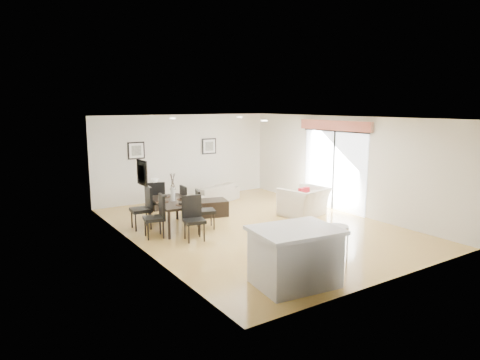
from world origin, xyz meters
TOP-DOWN VIEW (x-y plane):
  - ground at (0.00, 0.00)m, footprint 8.00×8.00m
  - wall_back at (0.00, 4.00)m, footprint 6.00×0.04m
  - wall_front at (0.00, -4.00)m, footprint 6.00×0.04m
  - wall_left at (-3.00, 0.00)m, footprint 0.04×8.00m
  - wall_right at (3.00, 0.00)m, footprint 0.04×8.00m
  - ceiling at (0.00, 0.00)m, footprint 6.00×8.00m
  - sofa at (0.37, 2.91)m, footprint 2.12×1.42m
  - armchair at (1.74, 0.16)m, footprint 1.40×1.29m
  - courtyard_plant_a at (5.80, -0.80)m, footprint 0.60×0.53m
  - courtyard_plant_b at (5.67, 0.77)m, footprint 0.42×0.42m
  - dining_table at (-1.79, 0.96)m, footprint 1.00×1.75m
  - dining_chair_wnear at (-2.38, 0.53)m, footprint 0.52×0.52m
  - dining_chair_wfar at (-2.37, 1.37)m, footprint 0.51×0.51m
  - dining_chair_enear at (-1.20, 0.57)m, footprint 0.55×0.55m
  - dining_chair_efar at (-1.20, 1.39)m, footprint 0.46×0.46m
  - dining_chair_head at (-1.77, -0.07)m, footprint 0.53×0.53m
  - dining_chair_foot at (-1.81, 1.99)m, footprint 0.56×0.56m
  - vase at (-1.79, 0.96)m, footprint 0.88×1.35m
  - coffee_table at (-0.50, 1.60)m, footprint 1.20×0.90m
  - side_table at (-1.42, 3.02)m, footprint 0.50×0.50m
  - table_lamp at (-1.42, 3.02)m, footprint 0.20×0.20m
  - cushion at (1.63, 0.05)m, footprint 0.38×0.18m
  - kitchen_island at (-1.47, -3.23)m, footprint 1.53×1.24m
  - bar_stool at (-0.50, -3.23)m, footprint 0.40×0.40m
  - framed_print_back_left at (-1.60, 3.97)m, footprint 0.52×0.04m
  - framed_print_back_right at (0.90, 3.97)m, footprint 0.52×0.04m
  - framed_print_left_wall at (-2.97, -0.20)m, footprint 0.04×0.52m
  - sliding_door at (2.96, 0.30)m, footprint 0.12×2.70m
  - courtyard at (6.16, 0.87)m, footprint 6.00×6.00m

SIDE VIEW (x-z plane):
  - ground at x=0.00m, z-range 0.00..0.00m
  - coffee_table at x=-0.50m, z-range 0.00..0.43m
  - side_table at x=-1.42m, z-range 0.00..0.53m
  - sofa at x=0.37m, z-range 0.00..0.58m
  - courtyard_plant_a at x=5.80m, z-range 0.00..0.63m
  - courtyard_plant_b at x=5.67m, z-range 0.00..0.64m
  - armchair at x=1.74m, z-range 0.00..0.78m
  - kitchen_island at x=-1.47m, z-range 0.01..0.99m
  - dining_chair_efar at x=-1.20m, z-range 0.06..1.00m
  - dining_chair_enear at x=-1.20m, z-range 0.06..1.03m
  - dining_chair_wnear at x=-2.38m, z-range 0.06..1.05m
  - dining_chair_head at x=-1.77m, z-range 0.06..1.06m
  - dining_chair_foot at x=-1.81m, z-range 0.06..1.07m
  - dining_chair_wfar at x=-2.37m, z-range 0.06..1.11m
  - cushion at x=1.63m, z-range 0.44..0.81m
  - dining_table at x=-1.79m, z-range 0.28..0.98m
  - bar_stool at x=-0.50m, z-range 0.31..1.19m
  - table_lamp at x=-1.42m, z-range 0.59..0.97m
  - courtyard at x=6.16m, z-range -0.08..1.92m
  - vase at x=-1.79m, z-range 0.64..1.32m
  - wall_back at x=0.00m, z-range 0.00..2.70m
  - wall_front at x=0.00m, z-range 0.00..2.70m
  - wall_left at x=-3.00m, z-range 0.00..2.70m
  - wall_right at x=3.00m, z-range 0.00..2.70m
  - framed_print_back_left at x=-1.60m, z-range 1.39..1.91m
  - framed_print_back_right at x=0.90m, z-range 1.39..1.91m
  - framed_print_left_wall at x=-2.97m, z-range 1.39..1.91m
  - sliding_door at x=2.96m, z-range 0.38..2.95m
  - ceiling at x=0.00m, z-range 2.69..2.71m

